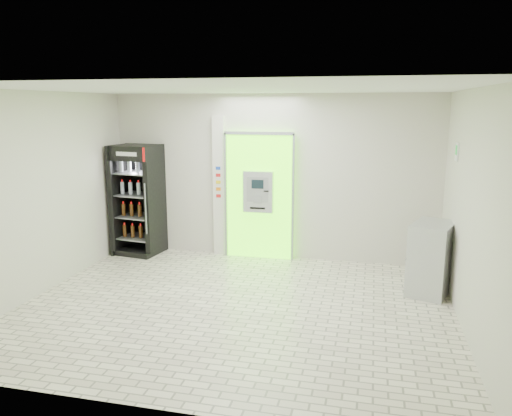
% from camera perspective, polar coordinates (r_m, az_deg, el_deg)
% --- Properties ---
extents(ground, '(6.00, 6.00, 0.00)m').
position_cam_1_polar(ground, '(7.18, -2.40, -11.23)').
color(ground, beige).
rests_on(ground, ground).
extents(room_shell, '(6.00, 6.00, 6.00)m').
position_cam_1_polar(room_shell, '(6.68, -2.53, 3.49)').
color(room_shell, beige).
rests_on(room_shell, ground).
extents(atm_assembly, '(1.30, 0.24, 2.33)m').
position_cam_1_polar(atm_assembly, '(9.14, 0.39, 1.47)').
color(atm_assembly, '#59FB0D').
rests_on(atm_assembly, ground).
extents(pillar, '(0.22, 0.11, 2.60)m').
position_cam_1_polar(pillar, '(9.36, -4.22, 2.47)').
color(pillar, silver).
rests_on(pillar, ground).
extents(beverage_cooler, '(0.86, 0.81, 2.07)m').
position_cam_1_polar(beverage_cooler, '(9.71, -13.32, 0.68)').
color(beverage_cooler, black).
rests_on(beverage_cooler, ground).
extents(steel_cabinet, '(0.79, 0.94, 1.08)m').
position_cam_1_polar(steel_cabinet, '(7.96, 19.40, -5.44)').
color(steel_cabinet, '#B3B6BB').
rests_on(steel_cabinet, ground).
extents(exit_sign, '(0.02, 0.22, 0.26)m').
position_cam_1_polar(exit_sign, '(7.88, 21.98, 5.96)').
color(exit_sign, white).
rests_on(exit_sign, room_shell).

